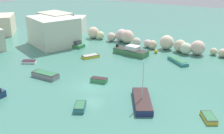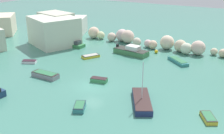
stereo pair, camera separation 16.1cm
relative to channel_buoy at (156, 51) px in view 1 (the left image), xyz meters
name	(u,v)px [view 1 (the left image)]	position (x,y,z in m)	size (l,w,h in m)	color
cove_water	(92,86)	(-2.02, -17.80, -0.32)	(160.00, 160.00, 0.00)	#428170
cliff_headland_left	(32,28)	(-26.51, -3.75, 2.03)	(29.23, 25.92, 5.67)	beige
rock_breakwater	(161,42)	(-0.31, 3.26, 0.85)	(33.48, 4.46, 2.67)	beige
channel_buoy	(156,51)	(0.00, 0.00, 0.00)	(0.65, 0.65, 0.65)	gold
moored_boat_0	(178,61)	(4.97, -3.05, -0.04)	(4.19, 3.88, 0.59)	teal
moored_boat_2	(99,80)	(-1.98, -16.14, -0.02)	(2.39, 1.44, 0.61)	#398951
moored_boat_3	(90,56)	(-8.90, -7.91, -0.08)	(2.63, 3.26, 0.46)	yellow
moored_boat_4	(74,45)	(-15.36, -4.03, 0.11)	(4.29, 2.05, 1.29)	#36844A
moored_boat_5	(29,62)	(-15.96, -15.22, -0.09)	(2.46, 1.94, 0.46)	silver
moored_boat_6	(142,101)	(5.66, -19.01, 0.05)	(4.58, 6.15, 5.10)	navy
moored_boat_7	(131,51)	(-3.56, -2.93, 0.30)	(6.46, 2.97, 1.68)	#417C4B
moored_boat_8	(45,75)	(-9.47, -18.53, 0.05)	(4.06, 1.44, 0.72)	gray
moored_boat_10	(209,117)	(13.07, -18.76, -0.08)	(2.18, 2.61, 0.46)	yellow
moored_boat_11	(80,107)	(0.21, -23.58, -0.02)	(2.06, 2.50, 0.58)	teal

